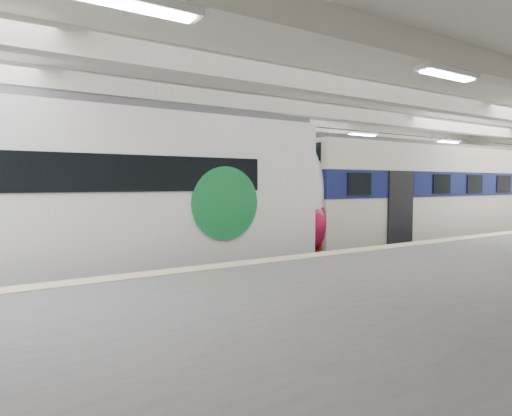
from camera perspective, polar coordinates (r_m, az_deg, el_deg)
station_hall at (r=12.04m, az=6.86°, el=5.28°), size 36.00×24.00×5.75m
modern_emu at (r=11.42m, az=-18.69°, el=0.66°), size 14.88×3.07×4.75m
older_rer at (r=18.70m, az=21.53°, el=1.44°), size 13.21×2.92×4.37m
far_train at (r=16.78m, az=-23.87°, el=1.11°), size 13.82×3.47×4.38m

